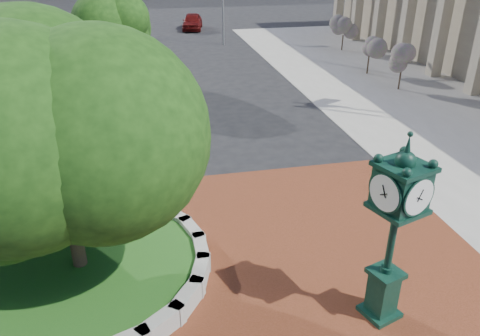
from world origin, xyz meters
The scene contains 11 objects.
ground centered at (0.00, 0.00, 0.00)m, with size 200.00×200.00×0.00m, color black.
plaza centered at (0.00, -1.00, 0.02)m, with size 12.00×12.00×0.04m, color brown.
planter_wall centered at (-2.71, 0.00, 0.27)m, with size 2.96×6.77×0.54m.
grass_bed centered at (-5.00, 0.00, 0.20)m, with size 6.10×6.10×0.40m, color #154B18.
tree_planter centered at (-5.00, 0.00, 3.72)m, with size 5.20×5.20×6.33m.
tree_street centered at (-4.00, 18.00, 3.24)m, with size 4.40×4.40×5.45m.
post_clock centered at (2.09, -2.98, 2.56)m, with size 1.18×1.18×4.65m.
parked_car centered at (2.28, 36.08, 0.75)m, with size 1.77×4.41×1.50m, color #540D0C.
shrub_near centered at (11.80, 13.69, 1.59)m, with size 1.20×1.20×2.20m.
shrub_mid centered at (11.55, 17.32, 1.59)m, with size 1.20×1.20×2.20m.
shrub_far centered at (12.74, 24.28, 1.59)m, with size 1.20×1.20×2.20m.
Camera 1 is at (-2.94, -10.58, 8.15)m, focal length 35.00 mm.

